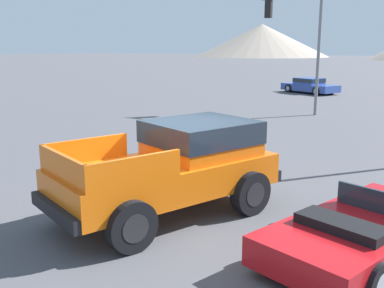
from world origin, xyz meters
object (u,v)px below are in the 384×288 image
(orange_pickup_truck, at_px, (178,162))
(red_convertible_car, at_px, (362,232))
(parked_car_blue, at_px, (310,85))
(traffic_light_main, at_px, (297,31))

(orange_pickup_truck, relative_size, red_convertible_car, 1.20)
(parked_car_blue, bearing_deg, red_convertible_car, 42.65)
(red_convertible_car, distance_m, traffic_light_main, 17.07)
(orange_pickup_truck, xyz_separation_m, parked_car_blue, (-5.61, 25.66, -0.52))
(orange_pickup_truck, bearing_deg, red_convertible_car, 19.16)
(parked_car_blue, bearing_deg, traffic_light_main, 36.53)
(traffic_light_main, bearing_deg, orange_pickup_truck, 101.21)
(orange_pickup_truck, xyz_separation_m, traffic_light_main, (-3.01, 15.19, 3.11))
(parked_car_blue, distance_m, traffic_light_main, 11.39)
(traffic_light_main, bearing_deg, parked_car_blue, -76.09)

